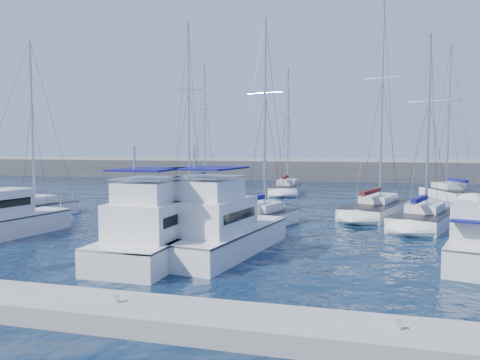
% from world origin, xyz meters
% --- Properties ---
extents(ground, '(220.00, 220.00, 0.00)m').
position_xyz_m(ground, '(0.00, 0.00, 0.00)').
color(ground, black).
rests_on(ground, ground).
extents(breakwater, '(160.00, 6.00, 4.45)m').
position_xyz_m(breakwater, '(0.00, 52.00, 1.05)').
color(breakwater, '#424244').
rests_on(breakwater, ground).
extents(dock, '(40.00, 2.20, 0.60)m').
position_xyz_m(dock, '(0.00, -11.00, 0.30)').
color(dock, gray).
rests_on(dock, ground).
extents(dock_cleat_centre, '(0.16, 0.16, 0.25)m').
position_xyz_m(dock_cleat_centre, '(0.00, -11.00, 0.72)').
color(dock_cleat_centre, silver).
rests_on(dock_cleat_centre, dock).
extents(dock_cleat_near_stbd, '(0.16, 0.16, 0.25)m').
position_xyz_m(dock_cleat_near_stbd, '(8.00, -11.00, 0.72)').
color(dock_cleat_near_stbd, silver).
rests_on(dock_cleat_near_stbd, dock).
extents(motor_yacht_port_outer, '(3.35, 7.39, 3.20)m').
position_xyz_m(motor_yacht_port_outer, '(-13.18, -0.50, 0.94)').
color(motor_yacht_port_outer, silver).
rests_on(motor_yacht_port_outer, ground).
extents(motor_yacht_port_inner, '(3.49, 8.79, 4.69)m').
position_xyz_m(motor_yacht_port_inner, '(-2.24, -3.40, 1.13)').
color(motor_yacht_port_inner, silver).
rests_on(motor_yacht_port_inner, ground).
extents(motor_yacht_stbd_inner, '(5.16, 9.81, 4.69)m').
position_xyz_m(motor_yacht_stbd_inner, '(0.08, -1.52, 1.13)').
color(motor_yacht_stbd_inner, silver).
rests_on(motor_yacht_stbd_inner, ground).
extents(motor_yacht_stbd_outer, '(3.87, 6.45, 3.20)m').
position_xyz_m(motor_yacht_stbd_outer, '(11.94, -1.16, 0.94)').
color(motor_yacht_stbd_outer, silver).
rests_on(motor_yacht_stbd_outer, ground).
extents(sailboat_mid_a, '(4.56, 7.97, 13.58)m').
position_xyz_m(sailboat_mid_a, '(-17.31, 6.04, 0.52)').
color(sailboat_mid_a, silver).
rests_on(sailboat_mid_a, ground).
extents(sailboat_mid_b, '(4.28, 8.94, 16.53)m').
position_xyz_m(sailboat_mid_b, '(-7.89, 14.69, 0.54)').
color(sailboat_mid_b, silver).
rests_on(sailboat_mid_b, ground).
extents(sailboat_mid_c, '(4.57, 7.02, 14.08)m').
position_xyz_m(sailboat_mid_c, '(0.42, 6.74, 0.54)').
color(sailboat_mid_c, silver).
rests_on(sailboat_mid_c, ground).
extents(sailboat_mid_d, '(5.75, 10.02, 17.06)m').
position_xyz_m(sailboat_mid_d, '(7.97, 14.13, 0.53)').
color(sailboat_mid_d, silver).
rests_on(sailboat_mid_d, ground).
extents(sailboat_mid_e, '(5.16, 7.69, 13.15)m').
position_xyz_m(sailboat_mid_e, '(10.84, 9.29, 0.51)').
color(sailboat_mid_e, silver).
rests_on(sailboat_mid_e, ground).
extents(sailboat_back_a, '(3.96, 8.46, 16.18)m').
position_xyz_m(sailboat_back_a, '(-12.82, 32.78, 0.54)').
color(sailboat_back_a, silver).
rests_on(sailboat_back_a, ground).
extents(sailboat_back_b, '(3.65, 8.89, 14.69)m').
position_xyz_m(sailboat_back_b, '(-1.58, 29.39, 0.51)').
color(sailboat_back_b, silver).
rests_on(sailboat_back_b, ground).
extents(sailboat_back_c, '(5.41, 8.68, 16.17)m').
position_xyz_m(sailboat_back_c, '(15.52, 28.62, 0.54)').
color(sailboat_back_c, silver).
rests_on(sailboat_back_c, ground).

